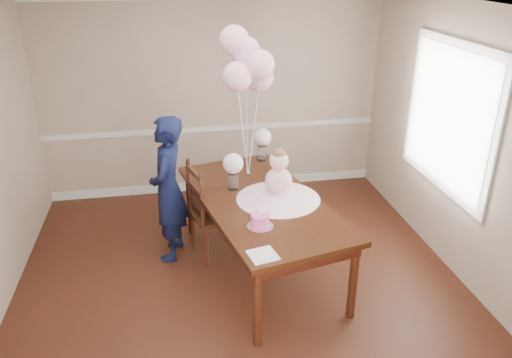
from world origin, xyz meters
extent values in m
cube|color=black|center=(0.00, 0.00, 0.00)|extent=(4.50, 5.00, 0.00)
cube|color=white|center=(0.00, 0.00, 2.70)|extent=(4.50, 5.00, 0.02)
cube|color=gray|center=(0.00, 2.50, 1.35)|extent=(4.50, 0.02, 2.70)
cube|color=gray|center=(2.25, 0.00, 1.35)|extent=(0.02, 5.00, 2.70)
cube|color=silver|center=(0.00, 2.49, 0.90)|extent=(4.50, 0.02, 0.07)
cube|color=silver|center=(0.00, 2.49, 0.06)|extent=(4.50, 0.02, 0.12)
cube|color=silver|center=(2.23, 0.50, 1.55)|extent=(0.02, 1.66, 1.56)
cube|color=silver|center=(2.21, 0.50, 1.55)|extent=(0.01, 1.50, 1.40)
cube|color=black|center=(0.25, 0.41, 0.81)|extent=(1.57, 2.41, 0.06)
cube|color=black|center=(0.25, 0.41, 0.72)|extent=(1.44, 2.28, 0.11)
cylinder|color=black|center=(0.01, -0.70, 0.39)|extent=(0.09, 0.09, 0.78)
cylinder|color=black|center=(0.93, -0.49, 0.39)|extent=(0.09, 0.09, 0.78)
cylinder|color=black|center=(-0.43, 1.30, 0.39)|extent=(0.09, 0.09, 0.78)
cylinder|color=black|center=(0.48, 1.51, 0.39)|extent=(0.09, 0.09, 0.78)
cone|color=#F6B5D1|center=(0.42, 0.39, 0.89)|extent=(1.01, 1.01, 0.11)
sphere|color=#F59BC5|center=(0.42, 0.39, 1.04)|extent=(0.27, 0.27, 0.27)
sphere|color=beige|center=(0.42, 0.39, 1.25)|extent=(0.19, 0.19, 0.19)
sphere|color=brown|center=(0.42, 0.39, 1.31)|extent=(0.13, 0.13, 0.13)
cylinder|color=silver|center=(0.14, -0.13, 0.84)|extent=(0.29, 0.29, 0.01)
cylinder|color=#F44DA3|center=(0.14, -0.13, 0.90)|extent=(0.20, 0.20, 0.11)
sphere|color=silver|center=(0.14, -0.13, 0.97)|extent=(0.03, 0.03, 0.03)
sphere|color=white|center=(0.17, -0.10, 0.97)|extent=(0.03, 0.03, 0.03)
cylinder|color=silver|center=(0.01, 0.70, 0.92)|extent=(0.13, 0.13, 0.18)
sphere|color=#F8D0E1|center=(0.01, 0.70, 1.12)|extent=(0.21, 0.21, 0.21)
cylinder|color=white|center=(0.45, 1.42, 0.92)|extent=(0.13, 0.13, 0.18)
sphere|color=#F9D1D5|center=(0.45, 1.42, 1.12)|extent=(0.21, 0.21, 0.21)
cube|color=white|center=(0.07, -0.60, 0.84)|extent=(0.27, 0.27, 0.01)
cylinder|color=#B8B7BC|center=(0.22, 1.03, 0.85)|extent=(0.05, 0.05, 0.02)
sphere|color=#FFB4CD|center=(0.11, 1.00, 1.95)|extent=(0.31, 0.31, 0.31)
sphere|color=#F8B0C0|center=(0.34, 1.00, 2.06)|extent=(0.31, 0.31, 0.31)
sphere|color=#EAA6CA|center=(0.22, 1.14, 2.17)|extent=(0.31, 0.31, 0.31)
sphere|color=#F0AABC|center=(0.11, 1.14, 2.28)|extent=(0.31, 0.31, 0.31)
sphere|color=#DD9CAA|center=(0.37, 1.15, 1.89)|extent=(0.31, 0.31, 0.31)
cylinder|color=white|center=(0.17, 1.02, 1.31)|extent=(0.10, 0.03, 0.93)
cylinder|color=white|center=(0.28, 1.01, 1.37)|extent=(0.12, 0.04, 1.04)
cylinder|color=white|center=(0.22, 1.08, 1.42)|extent=(0.01, 0.11, 1.15)
cylinder|color=white|center=(0.16, 1.08, 1.48)|extent=(0.12, 0.09, 1.26)
cylinder|color=silver|center=(0.29, 1.09, 1.29)|extent=(0.14, 0.11, 0.86)
cube|color=#3B2010|center=(-0.18, 0.80, 0.49)|extent=(0.59, 0.59, 0.05)
cylinder|color=#3E1711|center=(-0.31, 0.56, 0.23)|extent=(0.05, 0.05, 0.47)
cylinder|color=#36120E|center=(0.07, 0.67, 0.23)|extent=(0.05, 0.05, 0.47)
cylinder|color=#32160D|center=(-0.42, 0.93, 0.23)|extent=(0.05, 0.05, 0.47)
cylinder|color=#3E1E11|center=(-0.04, 1.04, 0.23)|extent=(0.05, 0.05, 0.47)
cylinder|color=#3A1710|center=(-0.33, 0.55, 0.80)|extent=(0.05, 0.05, 0.61)
cylinder|color=black|center=(-0.44, 0.93, 0.80)|extent=(0.05, 0.05, 0.61)
cube|color=#381A0F|center=(-0.39, 0.74, 0.67)|extent=(0.15, 0.43, 0.05)
cube|color=#39170F|center=(-0.39, 0.74, 0.85)|extent=(0.15, 0.43, 0.05)
cube|color=#3D2310|center=(-0.39, 0.74, 1.02)|extent=(0.15, 0.43, 0.05)
imported|color=black|center=(-0.66, 0.87, 0.80)|extent=(0.51, 0.66, 1.61)
camera|label=1|loc=(-0.59, -3.98, 3.09)|focal=35.00mm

